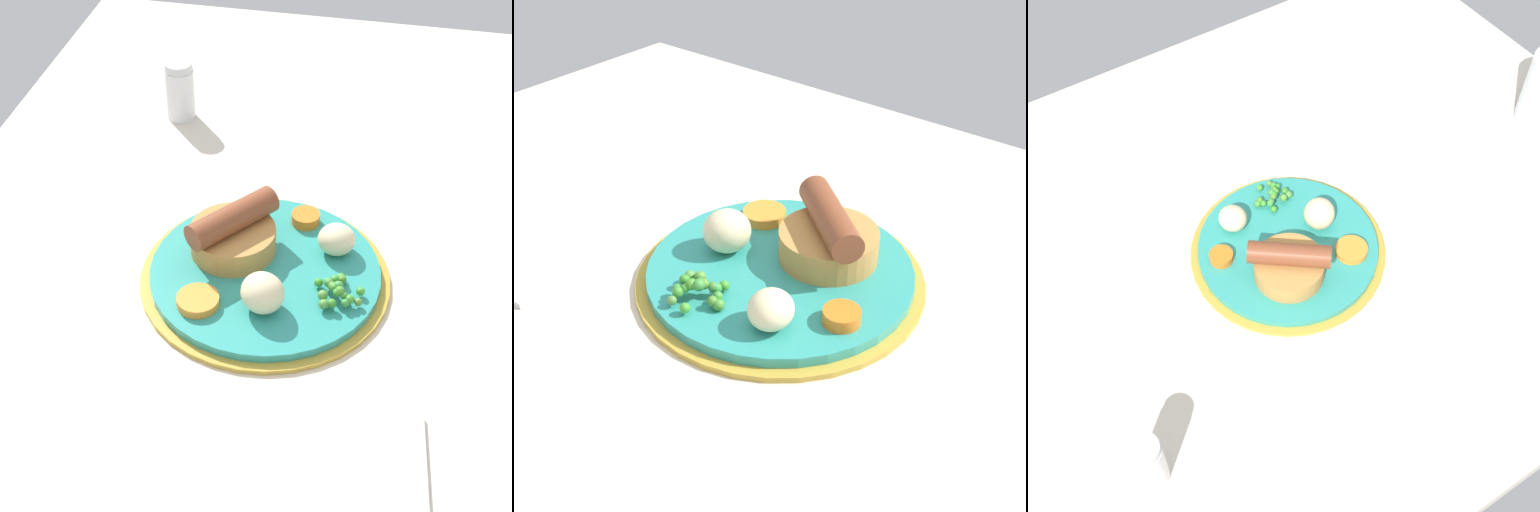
{
  "view_description": "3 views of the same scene",
  "coord_description": "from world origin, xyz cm",
  "views": [
    {
      "loc": [
        -61.6,
        -8.14,
        59.48
      ],
      "look_at": [
        -2.31,
        4.32,
        6.04
      ],
      "focal_mm": 60.0,
      "sensor_mm": 36.0,
      "label": 1
    },
    {
      "loc": [
        27.24,
        -34.29,
        38.9
      ],
      "look_at": [
        -2.39,
        2.27,
        6.12
      ],
      "focal_mm": 50.0,
      "sensor_mm": 36.0,
      "label": 2
    },
    {
      "loc": [
        26.76,
        46.79,
        74.33
      ],
      "look_at": [
        -0.46,
        5.27,
        5.62
      ],
      "focal_mm": 50.0,
      "sensor_mm": 36.0,
      "label": 3
    }
  ],
  "objects": [
    {
      "name": "pea_pile",
      "position": [
        -4.64,
        -3.7,
        5.31
      ],
      "size": [
        5.01,
        4.8,
        1.85
      ],
      "color": "green",
      "rests_on": "dinner_plate"
    },
    {
      "name": "dinner_plate",
      "position": [
        -2.24,
        3.44,
        3.57
      ],
      "size": [
        24.08,
        24.08,
        1.4
      ],
      "color": "#B79333",
      "rests_on": "dining_table"
    },
    {
      "name": "carrot_slice_0",
      "position": [
        5.65,
        0.82,
        4.95
      ],
      "size": [
        3.01,
        3.01,
        1.11
      ],
      "primitive_type": "cylinder",
      "rotation": [
        0.0,
        0.0,
        4.67
      ],
      "color": "orange",
      "rests_on": "dinner_plate"
    },
    {
      "name": "fork",
      "position": [
        -24.92,
        -12.75,
        3.3
      ],
      "size": [
        18.07,
        3.52,
        0.6
      ],
      "primitive_type": "cube",
      "rotation": [
        0.0,
        0.0,
        0.11
      ],
      "color": "silver",
      "rests_on": "dining_table"
    },
    {
      "name": "potato_chunk_0",
      "position": [
        1.8,
        -2.8,
        5.93
      ],
      "size": [
        3.87,
        4.03,
        3.06
      ],
      "primitive_type": "ellipsoid",
      "rotation": [
        0.0,
        0.0,
        0.12
      ],
      "color": "beige",
      "rests_on": "dinner_plate"
    },
    {
      "name": "dining_table",
      "position": [
        0.0,
        0.0,
        1.5
      ],
      "size": [
        110.0,
        80.0,
        3.0
      ],
      "primitive_type": "cube",
      "color": "beige",
      "rests_on": "ground"
    },
    {
      "name": "salt_shaker",
      "position": [
        24.52,
        19.27,
        6.63
      ],
      "size": [
        3.48,
        3.48,
        7.35
      ],
      "color": "silver",
      "rests_on": "dining_table"
    },
    {
      "name": "potato_chunk_2",
      "position": [
        -7.37,
        2.66,
        6.3
      ],
      "size": [
        5.54,
        5.6,
        3.8
      ],
      "primitive_type": "ellipsoid",
      "rotation": [
        0.0,
        0.0,
        4.08
      ],
      "color": "beige",
      "rests_on": "dinner_plate"
    },
    {
      "name": "carrot_slice_2",
      "position": [
        -8.11,
        8.52,
        4.84
      ],
      "size": [
        5.03,
        5.03,
        0.88
      ],
      "primitive_type": "cylinder",
      "rotation": [
        0.0,
        0.0,
        1.91
      ],
      "color": "orange",
      "rests_on": "dinner_plate"
    },
    {
      "name": "sausage_pudding",
      "position": [
        -0.12,
        7.09,
        6.46
      ],
      "size": [
        9.21,
        8.38,
        5.31
      ],
      "rotation": [
        0.0,
        0.0,
        5.62
      ],
      "color": "#BC8442",
      "rests_on": "dinner_plate"
    }
  ]
}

